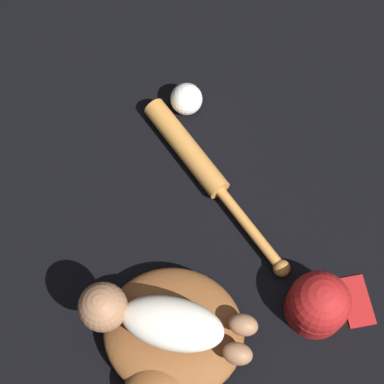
% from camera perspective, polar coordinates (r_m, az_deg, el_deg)
% --- Properties ---
extents(ground_plane, '(6.00, 6.00, 0.00)m').
position_cam_1_polar(ground_plane, '(1.39, -1.84, -12.58)').
color(ground_plane, black).
extents(baseball_glove, '(0.30, 0.33, 0.08)m').
position_cam_1_polar(baseball_glove, '(1.34, -1.86, -13.05)').
color(baseball_glove, brown).
rests_on(baseball_glove, ground).
extents(baby_figure, '(0.35, 0.10, 0.10)m').
position_cam_1_polar(baby_figure, '(1.27, -3.26, -11.10)').
color(baby_figure, silver).
rests_on(baby_figure, baseball_glove).
extents(baseball_bat, '(0.40, 0.37, 0.05)m').
position_cam_1_polar(baseball_bat, '(1.48, 0.66, 2.46)').
color(baseball_bat, '#C6843D').
rests_on(baseball_bat, ground).
extents(baseball, '(0.08, 0.08, 0.08)m').
position_cam_1_polar(baseball, '(1.55, -0.50, 8.27)').
color(baseball, white).
rests_on(baseball, ground).
extents(baseball_cap, '(0.20, 0.16, 0.13)m').
position_cam_1_polar(baseball_cap, '(1.37, 11.23, -9.69)').
color(baseball_cap, maroon).
rests_on(baseball_cap, ground).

